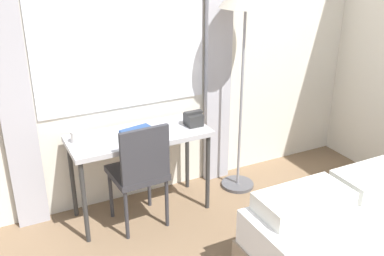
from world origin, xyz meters
TOP-DOWN VIEW (x-y plane):
  - wall_back_with_window at (-0.06, 3.40)m, footprint 4.74×0.13m
  - desk at (-0.42, 3.09)m, footprint 1.11×0.47m
  - desk_chair at (-0.49, 2.90)m, footprint 0.42×0.42m
  - standing_lamp at (0.53, 3.09)m, footprint 0.43×0.43m
  - telephone at (0.05, 3.05)m, footprint 0.15×0.13m
  - book at (-0.42, 3.12)m, footprint 0.28×0.19m
  - mug at (-0.89, 3.15)m, footprint 0.08×0.08m

SIDE VIEW (x-z plane):
  - desk_chair at x=-0.49m, z-range 0.07..0.96m
  - desk at x=-0.42m, z-range 0.29..1.01m
  - book at x=-0.42m, z-range 0.72..0.75m
  - mug at x=-0.89m, z-range 0.72..0.81m
  - telephone at x=0.05m, z-range 0.71..0.84m
  - wall_back_with_window at x=-0.06m, z-range 0.00..2.70m
  - standing_lamp at x=0.53m, z-range 0.70..2.58m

